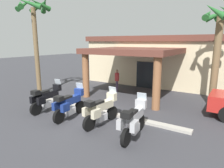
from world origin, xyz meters
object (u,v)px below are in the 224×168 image
object	(u,v)px
motorcycle_blue	(69,104)
motorcycle_black	(47,98)
motel_building	(160,59)
palm_tree_roadside	(34,21)
palm_tree_near_portico	(219,35)
motorcycle_silver	(134,121)
pedestrian	(117,79)
motorcycle_cream	(101,110)

from	to	relation	value
motorcycle_blue	motorcycle_black	bearing A→B (deg)	81.75
motel_building	palm_tree_roadside	world-z (taller)	palm_tree_roadside
motorcycle_black	palm_tree_near_portico	size ratio (longest dim) A/B	0.39
palm_tree_near_portico	palm_tree_roadside	size ratio (longest dim) A/B	0.86
palm_tree_near_portico	palm_tree_roadside	distance (m)	11.47
motel_building	motorcycle_black	distance (m)	11.22
motorcycle_silver	palm_tree_roadside	world-z (taller)	palm_tree_roadside
motorcycle_black	motorcycle_blue	world-z (taller)	same
motorcycle_silver	palm_tree_near_portico	bearing A→B (deg)	-23.80
motorcycle_blue	motorcycle_silver	distance (m)	3.53
motel_building	motorcycle_blue	size ratio (longest dim) A/B	5.57
motorcycle_blue	palm_tree_roadside	world-z (taller)	palm_tree_roadside
motel_building	motorcycle_black	world-z (taller)	motel_building
palm_tree_roadside	motorcycle_black	bearing A→B (deg)	-32.14
motorcycle_black	motel_building	bearing A→B (deg)	-14.85
motorcycle_silver	palm_tree_near_portico	world-z (taller)	palm_tree_near_portico
motorcycle_black	motorcycle_silver	xyz separation A→B (m)	(5.29, -0.25, 0.00)
motorcycle_black	motorcycle_blue	xyz separation A→B (m)	(1.76, -0.12, 0.00)
motel_building	pedestrian	world-z (taller)	motel_building
motorcycle_black	motorcycle_silver	world-z (taller)	same
motel_building	palm_tree_near_portico	distance (m)	7.39
pedestrian	motorcycle_blue	bearing A→B (deg)	55.08
motorcycle_blue	motorcycle_cream	size ratio (longest dim) A/B	1.00
motel_building	motorcycle_blue	world-z (taller)	motel_building
motorcycle_black	motorcycle_cream	world-z (taller)	same
motorcycle_black	palm_tree_near_portico	world-z (taller)	palm_tree_near_portico
pedestrian	palm_tree_roadside	distance (m)	6.95
motorcycle_cream	pedestrian	xyz separation A→B (m)	(-2.56, 5.61, 0.26)
pedestrian	motorcycle_cream	bearing A→B (deg)	71.71
pedestrian	palm_tree_near_portico	world-z (taller)	palm_tree_near_portico
motorcycle_silver	palm_tree_roadside	bearing A→B (deg)	69.66
motorcycle_silver	palm_tree_near_portico	size ratio (longest dim) A/B	0.39
motorcycle_black	palm_tree_near_portico	distance (m)	9.95
motorcycle_blue	motorcycle_silver	xyz separation A→B (m)	(3.52, -0.13, 0.00)
palm_tree_roadside	motorcycle_silver	bearing A→B (deg)	-15.47
motorcycle_cream	pedestrian	world-z (taller)	pedestrian
motel_building	motorcycle_blue	bearing A→B (deg)	-93.48
pedestrian	motorcycle_black	bearing A→B (deg)	37.52
motorcycle_blue	palm_tree_near_portico	bearing A→B (deg)	-47.89
pedestrian	motorcycle_silver	bearing A→B (deg)	83.40
motel_building	motorcycle_silver	world-z (taller)	motel_building
motel_building	motorcycle_blue	distance (m)	11.10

